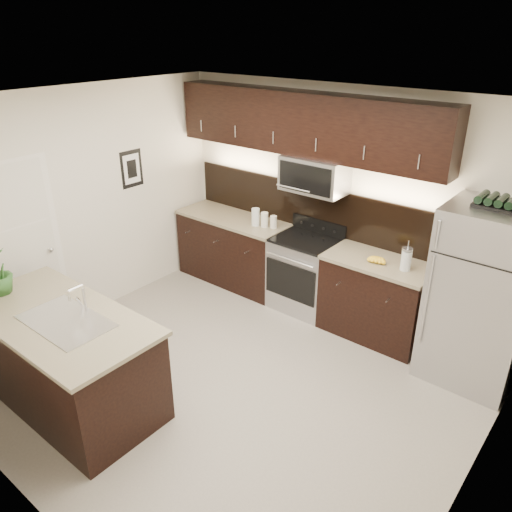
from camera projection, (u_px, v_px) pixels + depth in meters
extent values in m
plane|color=gray|center=(230.00, 381.00, 5.04)|extent=(4.50, 4.50, 0.00)
cube|color=beige|center=(340.00, 204.00, 5.87)|extent=(4.50, 0.02, 2.70)
cube|color=beige|center=(8.00, 370.00, 3.06)|extent=(4.50, 0.02, 2.70)
cube|color=beige|center=(82.00, 208.00, 5.75)|extent=(0.02, 4.00, 2.70)
cube|color=beige|center=(488.00, 357.00, 3.19)|extent=(0.02, 4.00, 2.70)
cube|color=white|center=(222.00, 105.00, 3.89)|extent=(4.50, 4.00, 0.02)
cube|color=silver|center=(22.00, 258.00, 5.32)|extent=(0.04, 0.80, 2.02)
sphere|color=silver|center=(51.00, 250.00, 5.53)|extent=(0.06, 0.06, 0.06)
cube|color=black|center=(132.00, 169.00, 6.14)|extent=(0.01, 0.32, 0.46)
cube|color=white|center=(132.00, 169.00, 6.14)|extent=(0.00, 0.24, 0.36)
cube|color=black|center=(234.00, 250.00, 6.84)|extent=(1.57, 0.62, 0.90)
cube|color=black|center=(375.00, 299.00, 5.64)|extent=(1.16, 0.62, 0.90)
cube|color=#B2B2B7|center=(305.00, 275.00, 6.18)|extent=(0.76, 0.62, 0.90)
cube|color=black|center=(306.00, 240.00, 5.98)|extent=(0.76, 0.60, 0.03)
cube|color=tan|center=(233.00, 218.00, 6.65)|extent=(1.59, 0.65, 0.04)
cube|color=tan|center=(380.00, 262.00, 5.44)|extent=(1.18, 0.65, 0.04)
cube|color=black|center=(307.00, 206.00, 6.18)|extent=(3.49, 0.02, 0.56)
cube|color=#B2B2B7|center=(314.00, 175.00, 5.73)|extent=(0.76, 0.40, 0.40)
cube|color=black|center=(303.00, 124.00, 5.64)|extent=(3.49, 0.33, 0.70)
cube|color=black|center=(65.00, 361.00, 4.61)|extent=(1.90, 0.90, 0.90)
cube|color=tan|center=(57.00, 318.00, 4.41)|extent=(1.96, 0.96, 0.04)
cube|color=silver|center=(66.00, 321.00, 4.31)|extent=(0.84, 0.50, 0.01)
cylinder|color=silver|center=(85.00, 300.00, 4.41)|extent=(0.03, 0.03, 0.24)
cylinder|color=silver|center=(75.00, 288.00, 4.30)|extent=(0.02, 0.14, 0.02)
cylinder|color=silver|center=(69.00, 296.00, 4.27)|extent=(0.02, 0.02, 0.10)
cube|color=#B2B2B7|center=(481.00, 297.00, 4.78)|extent=(0.87, 0.78, 1.80)
cube|color=black|center=(501.00, 206.00, 4.39)|extent=(0.45, 0.28, 0.03)
cylinder|color=black|center=(482.00, 197.00, 4.47)|extent=(0.07, 0.25, 0.07)
cylinder|color=black|center=(492.00, 199.00, 4.42)|extent=(0.07, 0.25, 0.07)
cylinder|color=black|center=(502.00, 201.00, 4.37)|extent=(0.07, 0.25, 0.07)
cylinder|color=black|center=(512.00, 203.00, 4.32)|extent=(0.07, 0.25, 0.07)
cylinder|color=silver|center=(256.00, 217.00, 6.31)|extent=(0.10, 0.10, 0.22)
cylinder|color=silver|center=(264.00, 220.00, 6.28)|extent=(0.09, 0.09, 0.19)
cylinder|color=silver|center=(273.00, 222.00, 6.25)|extent=(0.08, 0.08, 0.16)
cylinder|color=silver|center=(406.00, 260.00, 5.17)|extent=(0.11, 0.11, 0.22)
cylinder|color=silver|center=(408.00, 250.00, 5.12)|extent=(0.11, 0.11, 0.02)
cylinder|color=silver|center=(408.00, 245.00, 5.10)|extent=(0.01, 0.01, 0.09)
ellipsoid|color=yellow|center=(372.00, 259.00, 5.39)|extent=(0.23, 0.20, 0.06)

